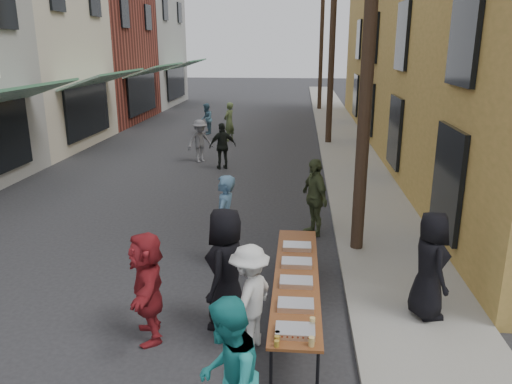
% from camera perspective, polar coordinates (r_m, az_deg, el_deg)
% --- Properties ---
extents(ground, '(120.00, 120.00, 0.00)m').
position_cam_1_polar(ground, '(8.77, -16.30, -13.29)').
color(ground, '#28282B').
rests_on(ground, ground).
extents(sidewalk, '(2.20, 60.00, 0.10)m').
position_cam_1_polar(sidewalk, '(22.53, 10.01, 5.51)').
color(sidewalk, gray).
rests_on(sidewalk, ground).
extents(storefront_row, '(8.00, 37.00, 9.00)m').
position_cam_1_polar(storefront_row, '(25.57, -26.51, 14.57)').
color(storefront_row, maroon).
rests_on(storefront_row, ground).
extents(building_ochre, '(10.00, 28.00, 10.00)m').
position_cam_1_polar(building_ochre, '(22.55, 27.24, 16.68)').
color(building_ochre, '#A2833A').
rests_on(building_ochre, ground).
extents(utility_pole_near, '(0.26, 0.26, 9.00)m').
position_cam_1_polar(utility_pole_near, '(10.13, 12.86, 17.47)').
color(utility_pole_near, '#2D2116').
rests_on(utility_pole_near, ground).
extents(utility_pole_mid, '(0.26, 0.26, 9.00)m').
position_cam_1_polar(utility_pole_mid, '(22.08, 8.72, 16.97)').
color(utility_pole_mid, '#2D2116').
rests_on(utility_pole_mid, ground).
extents(utility_pole_far, '(0.26, 0.26, 9.00)m').
position_cam_1_polar(utility_pole_far, '(34.07, 7.50, 16.81)').
color(utility_pole_far, '#2D2116').
rests_on(utility_pole_far, ground).
extents(serving_table, '(0.70, 4.00, 0.75)m').
position_cam_1_polar(serving_table, '(8.04, 4.64, -9.76)').
color(serving_table, brown).
rests_on(serving_table, ground).
extents(catering_tray_sausage, '(0.50, 0.33, 0.08)m').
position_cam_1_polar(catering_tray_sausage, '(6.56, 4.50, -15.54)').
color(catering_tray_sausage, maroon).
rests_on(catering_tray_sausage, serving_table).
extents(catering_tray_foil_b, '(0.50, 0.33, 0.08)m').
position_cam_1_polar(catering_tray_foil_b, '(7.12, 4.57, -12.77)').
color(catering_tray_foil_b, '#B2B2B7').
rests_on(catering_tray_foil_b, serving_table).
extents(catering_tray_buns, '(0.50, 0.33, 0.08)m').
position_cam_1_polar(catering_tray_buns, '(7.73, 4.63, -10.23)').
color(catering_tray_buns, tan).
rests_on(catering_tray_buns, serving_table).
extents(catering_tray_foil_d, '(0.50, 0.33, 0.08)m').
position_cam_1_polar(catering_tray_foil_d, '(8.37, 4.68, -8.08)').
color(catering_tray_foil_d, '#B2B2B7').
rests_on(catering_tray_foil_d, serving_table).
extents(catering_tray_buns_end, '(0.50, 0.33, 0.08)m').
position_cam_1_polar(catering_tray_buns_end, '(9.01, 4.72, -6.23)').
color(catering_tray_buns_end, tan).
rests_on(catering_tray_buns_end, serving_table).
extents(condiment_jar_a, '(0.07, 0.07, 0.08)m').
position_cam_1_polar(condiment_jar_a, '(6.31, 2.38, -16.93)').
color(condiment_jar_a, '#A57F26').
rests_on(condiment_jar_a, serving_table).
extents(condiment_jar_b, '(0.07, 0.07, 0.08)m').
position_cam_1_polar(condiment_jar_b, '(6.39, 2.42, -16.43)').
color(condiment_jar_b, '#A57F26').
rests_on(condiment_jar_b, serving_table).
extents(condiment_jar_c, '(0.07, 0.07, 0.08)m').
position_cam_1_polar(condiment_jar_c, '(6.48, 2.46, -15.95)').
color(condiment_jar_c, '#A57F26').
rests_on(condiment_jar_c, serving_table).
extents(cup_stack, '(0.08, 0.08, 0.12)m').
position_cam_1_polar(cup_stack, '(6.34, 6.36, -16.63)').
color(cup_stack, tan).
rests_on(cup_stack, serving_table).
extents(guest_front_a, '(0.79, 1.05, 1.94)m').
position_cam_1_polar(guest_front_a, '(7.73, -3.42, -8.76)').
color(guest_front_a, black).
rests_on(guest_front_a, ground).
extents(guest_front_b, '(0.52, 0.72, 1.86)m').
position_cam_1_polar(guest_front_b, '(9.83, -3.61, -3.34)').
color(guest_front_b, '#466A88').
rests_on(guest_front_b, ground).
extents(guest_front_c, '(0.82, 0.99, 1.85)m').
position_cam_1_polar(guest_front_c, '(5.52, -3.31, -20.78)').
color(guest_front_c, teal).
rests_on(guest_front_c, ground).
extents(guest_front_d, '(0.97, 1.18, 1.59)m').
position_cam_1_polar(guest_front_d, '(7.27, -0.75, -11.98)').
color(guest_front_d, silver).
rests_on(guest_front_d, ground).
extents(guest_front_e, '(0.86, 1.15, 1.81)m').
position_cam_1_polar(guest_front_e, '(11.47, 6.68, -0.61)').
color(guest_front_e, '#485430').
rests_on(guest_front_e, ground).
extents(guest_queue_back, '(0.98, 1.65, 1.69)m').
position_cam_1_polar(guest_queue_back, '(7.64, -12.31, -10.47)').
color(guest_queue_back, maroon).
rests_on(guest_queue_back, ground).
extents(server, '(0.69, 0.93, 1.74)m').
position_cam_1_polar(server, '(8.30, 19.26, -7.87)').
color(server, black).
rests_on(server, sidewalk).
extents(passerby_left, '(1.17, 1.11, 1.59)m').
position_cam_1_polar(passerby_left, '(18.81, -6.41, 5.81)').
color(passerby_left, slate).
rests_on(passerby_left, ground).
extents(passerby_mid, '(1.04, 0.73, 1.64)m').
position_cam_1_polar(passerby_mid, '(17.67, -3.83, 5.25)').
color(passerby_mid, black).
rests_on(passerby_mid, ground).
extents(passerby_right, '(0.65, 0.76, 1.76)m').
position_cam_1_polar(passerby_right, '(22.91, -3.09, 8.02)').
color(passerby_right, '#4E5F37').
rests_on(passerby_right, ground).
extents(passerby_far, '(0.64, 0.78, 1.50)m').
position_cam_1_polar(passerby_far, '(24.82, -5.69, 8.32)').
color(passerby_far, '#436A81').
rests_on(passerby_far, ground).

